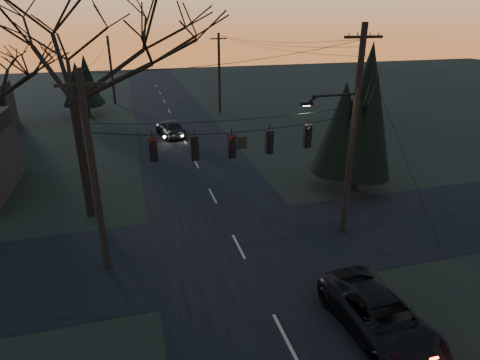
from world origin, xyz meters
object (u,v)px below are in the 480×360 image
object	(u,v)px
utility_pole_right	(342,231)
utility_pole_far_r	(220,112)
utility_pole_left	(108,266)
sedan_oncoming_a	(170,128)
utility_pole_far_l	(115,104)
evergreen_right	(362,116)
bare_tree_left	(65,49)
suv_near	(380,316)

from	to	relation	value
utility_pole_right	utility_pole_far_r	xyz separation A→B (m)	(0.00, 28.00, 0.00)
utility_pole_left	utility_pole_far_r	world-z (taller)	same
utility_pole_far_r	sedan_oncoming_a	distance (m)	10.43
utility_pole_left	utility_pole_far_l	distance (m)	36.00
evergreen_right	bare_tree_left	bearing A→B (deg)	177.48
evergreen_right	utility_pole_right	bearing A→B (deg)	-125.89
evergreen_right	sedan_oncoming_a	world-z (taller)	evergreen_right
utility_pole_right	utility_pole_far_l	xyz separation A→B (m)	(-11.50, 36.00, 0.00)
utility_pole_far_r	utility_pole_far_l	size ratio (longest dim) A/B	1.06
utility_pole_right	utility_pole_far_r	size ratio (longest dim) A/B	1.18
utility_pole_far_r	bare_tree_left	world-z (taller)	bare_tree_left
utility_pole_far_l	sedan_oncoming_a	bearing A→B (deg)	-72.67
utility_pole_far_r	sedan_oncoming_a	bearing A→B (deg)	-128.40
utility_pole_far_r	utility_pole_far_l	bearing A→B (deg)	145.18
bare_tree_left	evergreen_right	xyz separation A→B (m)	(15.86, -0.70, -4.05)
utility_pole_left	utility_pole_far_r	size ratio (longest dim) A/B	1.00
suv_near	bare_tree_left	bearing A→B (deg)	127.09
utility_pole_far_r	utility_pole_far_l	world-z (taller)	utility_pole_far_r
utility_pole_left	suv_near	world-z (taller)	utility_pole_left
bare_tree_left	sedan_oncoming_a	size ratio (longest dim) A/B	2.75
utility_pole_far_r	suv_near	distance (m)	34.77
sedan_oncoming_a	bare_tree_left	bearing A→B (deg)	57.03
sedan_oncoming_a	utility_pole_left	bearing A→B (deg)	65.39
utility_pole_right	suv_near	world-z (taller)	utility_pole_right
utility_pole_left	sedan_oncoming_a	distance (m)	20.49
utility_pole_right	utility_pole_far_r	world-z (taller)	utility_pole_right
utility_pole_left	utility_pole_far_r	xyz separation A→B (m)	(11.50, 28.00, 0.00)
utility_pole_left	utility_pole_far_l	xyz separation A→B (m)	(0.00, 36.00, 0.00)
utility_pole_far_l	sedan_oncoming_a	world-z (taller)	utility_pole_far_l
utility_pole_far_r	bare_tree_left	size ratio (longest dim) A/B	0.68
utility_pole_far_r	bare_tree_left	distance (m)	27.31
evergreen_right	utility_pole_far_l	bearing A→B (deg)	115.38
bare_tree_left	sedan_oncoming_a	xyz separation A→B (m)	(6.03, 14.50, -8.00)
utility_pole_right	utility_pole_far_r	bearing A→B (deg)	90.00
bare_tree_left	utility_pole_right	bearing A→B (deg)	-23.19
suv_near	utility_pole_right	bearing A→B (deg)	67.85
utility_pole_right	bare_tree_left	xyz separation A→B (m)	(-12.49, 5.35, 8.78)
utility_pole_far_l	evergreen_right	bearing A→B (deg)	-64.62
utility_pole_left	sedan_oncoming_a	world-z (taller)	utility_pole_left
utility_pole_far_l	suv_near	xyz separation A→B (m)	(9.20, -42.69, 0.71)
utility_pole_right	utility_pole_left	distance (m)	11.50
evergreen_right	utility_pole_left	bearing A→B (deg)	-162.61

